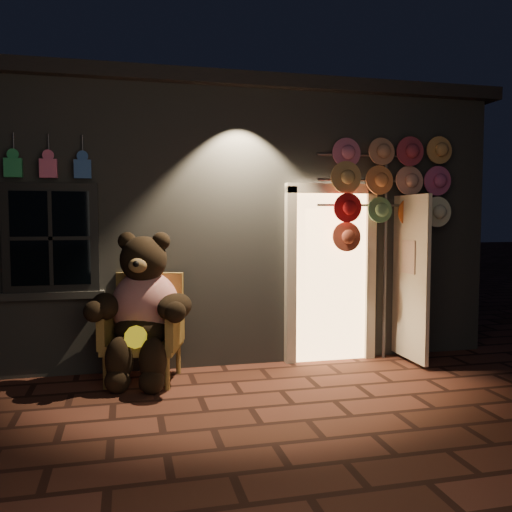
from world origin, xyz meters
name	(u,v)px	position (x,y,z in m)	size (l,w,h in m)	color
ground	(250,408)	(0.00, 0.00, 0.00)	(60.00, 60.00, 0.00)	brown
shop_building	(196,220)	(0.00, 3.99, 1.74)	(7.30, 5.95, 3.51)	slate
wicker_armchair	(145,327)	(-0.91, 1.19, 0.58)	(0.95, 0.90, 1.15)	#A37F3F
teddy_bear	(143,309)	(-0.94, 1.04, 0.80)	(1.14, 1.03, 1.63)	#AB1215
hat_rack	(391,186)	(2.06, 1.28, 2.16)	(1.75, 0.22, 2.76)	#59595E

